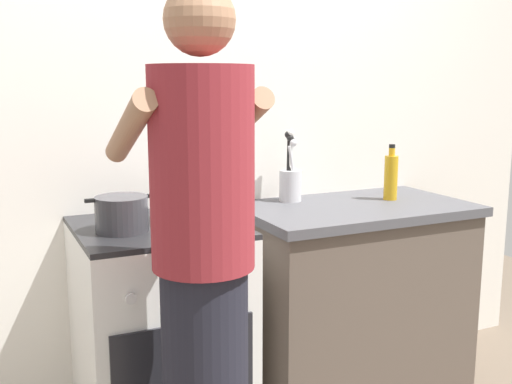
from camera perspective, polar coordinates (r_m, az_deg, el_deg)
The scene contains 8 objects.
back_wall at distance 2.79m, azimuth -0.52°, elevation 6.58°, with size 3.20×0.10×2.50m.
countertop at distance 2.83m, azimuth 9.09°, elevation -10.09°, with size 1.00×0.60×0.90m.
stove_range at distance 2.47m, azimuth -8.96°, elevation -13.28°, with size 0.60×0.62×0.90m.
pot at distance 2.24m, azimuth -12.46°, elevation -2.02°, with size 0.26×0.19×0.13m.
mixing_bowl at distance 2.36m, azimuth -6.08°, elevation -1.74°, with size 0.29×0.29×0.08m.
utensil_crock at distance 2.74m, azimuth 3.23°, elevation 1.20°, with size 0.10×0.10×0.32m.
oil_bottle at distance 2.83m, azimuth 12.52°, elevation 1.43°, with size 0.06×0.06×0.25m.
person at distance 1.82m, azimuth -4.96°, elevation -8.14°, with size 0.41×0.50×1.70m.
Camera 1 is at (-0.96, -2.03, 1.44)m, focal length 42.71 mm.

